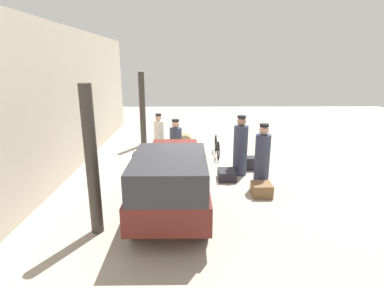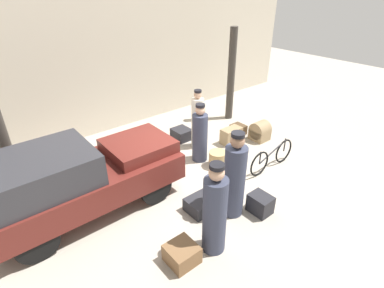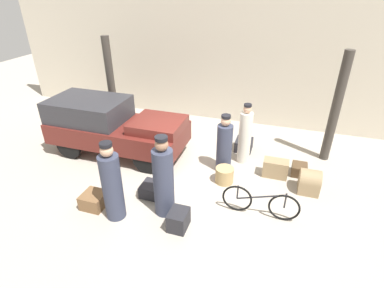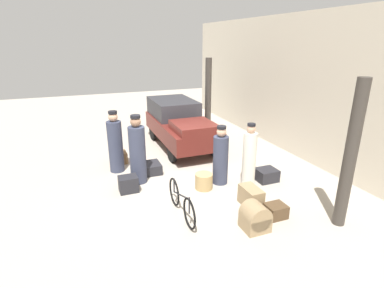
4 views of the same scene
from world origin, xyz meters
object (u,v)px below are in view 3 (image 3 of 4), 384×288
at_px(trunk_large_brown, 244,145).
at_px(trunk_wicker_pale, 179,220).
at_px(wicker_basket, 224,175).
at_px(conductor_in_dark_uniform, 163,180).
at_px(trunk_umber_medium, 275,168).
at_px(trunk_barrel_dark, 309,182).
at_px(porter_with_bicycle, 245,136).
at_px(suitcase_tan_flat, 94,200).
at_px(suitcase_black_upright, 155,190).
at_px(porter_standing_middle, 112,185).
at_px(porter_carrying_trunk, 224,146).
at_px(suitcase_small_leather, 299,170).
at_px(bicycle, 260,203).
at_px(truck, 112,125).

bearing_deg(trunk_large_brown, trunk_wicker_pale, -101.59).
relative_size(wicker_basket, conductor_in_dark_uniform, 0.24).
relative_size(trunk_umber_medium, trunk_barrel_dark, 1.08).
height_order(porter_with_bicycle, suitcase_tan_flat, porter_with_bicycle).
height_order(suitcase_black_upright, trunk_barrel_dark, trunk_barrel_dark).
height_order(porter_standing_middle, porter_with_bicycle, porter_standing_middle).
relative_size(porter_standing_middle, porter_with_bicycle, 1.05).
bearing_deg(trunk_wicker_pale, wicker_basket, 73.51).
bearing_deg(trunk_large_brown, porter_standing_middle, -120.09).
bearing_deg(trunk_umber_medium, trunk_wicker_pale, -124.71).
xyz_separation_m(conductor_in_dark_uniform, suitcase_black_upright, (-0.46, 0.46, -0.71)).
distance_m(porter_carrying_trunk, suitcase_tan_flat, 3.44).
bearing_deg(porter_standing_middle, trunk_barrel_dark, 28.92).
height_order(suitcase_tan_flat, trunk_wicker_pale, trunk_wicker_pale).
distance_m(conductor_in_dark_uniform, suitcase_small_leather, 3.78).
distance_m(bicycle, conductor_in_dark_uniform, 2.12).
xyz_separation_m(conductor_in_dark_uniform, trunk_wicker_pale, (0.46, -0.37, -0.65)).
bearing_deg(conductor_in_dark_uniform, wicker_basket, 55.99).
height_order(wicker_basket, porter_with_bicycle, porter_with_bicycle).
distance_m(trunk_large_brown, trunk_barrel_dark, 2.38).
bearing_deg(conductor_in_dark_uniform, porter_carrying_trunk, 67.18).
bearing_deg(conductor_in_dark_uniform, suitcase_black_upright, 134.85).
bearing_deg(trunk_umber_medium, trunk_barrel_dark, -26.46).
distance_m(conductor_in_dark_uniform, suitcase_tan_flat, 1.76).
bearing_deg(conductor_in_dark_uniform, trunk_barrel_dark, 30.05).
relative_size(porter_carrying_trunk, trunk_wicker_pale, 3.40).
bearing_deg(trunk_wicker_pale, porter_standing_middle, -176.63).
bearing_deg(wicker_basket, trunk_barrel_dark, 7.32).
height_order(bicycle, trunk_umber_medium, bicycle).
bearing_deg(porter_carrying_trunk, truck, -179.39).
distance_m(trunk_umber_medium, trunk_barrel_dark, 0.92).
relative_size(wicker_basket, porter_standing_middle, 0.25).
distance_m(suitcase_black_upright, suitcase_small_leather, 3.81).
height_order(bicycle, trunk_large_brown, bicycle).
bearing_deg(trunk_barrel_dark, trunk_wicker_pale, -140.51).
distance_m(truck, porter_carrying_trunk, 3.30).
height_order(truck, wicker_basket, truck).
xyz_separation_m(conductor_in_dark_uniform, suitcase_tan_flat, (-1.59, -0.33, -0.69)).
distance_m(porter_carrying_trunk, trunk_umber_medium, 1.44).
bearing_deg(suitcase_tan_flat, wicker_basket, 35.03).
height_order(porter_standing_middle, trunk_wicker_pale, porter_standing_middle).
height_order(conductor_in_dark_uniform, suitcase_black_upright, conductor_in_dark_uniform).
bearing_deg(truck, suitcase_small_leather, 4.63).
bearing_deg(suitcase_black_upright, bicycle, 1.53).
bearing_deg(bicycle, trunk_umber_medium, 82.56).
height_order(truck, suitcase_tan_flat, truck).
relative_size(conductor_in_dark_uniform, trunk_large_brown, 3.39).
bearing_deg(wicker_basket, trunk_wicker_pale, -106.49).
bearing_deg(trunk_umber_medium, porter_carrying_trunk, -174.65).
bearing_deg(suitcase_tan_flat, conductor_in_dark_uniform, 11.62).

